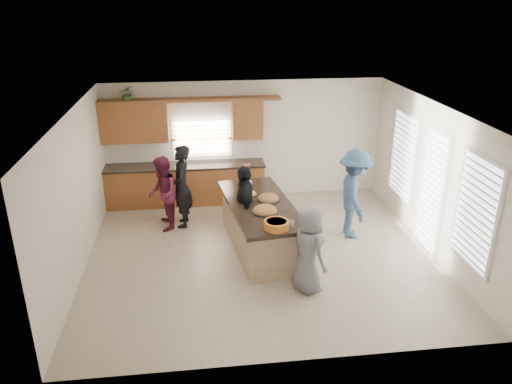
{
  "coord_description": "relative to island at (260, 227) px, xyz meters",
  "views": [
    {
      "loc": [
        -1.13,
        -8.33,
        4.7
      ],
      "look_at": [
        -0.06,
        0.34,
        1.15
      ],
      "focal_mm": 35.0,
      "sensor_mm": 36.0,
      "label": 1
    }
  ],
  "objects": [
    {
      "name": "floor",
      "position": [
        -0.01,
        -0.25,
        -0.45
      ],
      "size": [
        6.5,
        6.5,
        0.0
      ],
      "primitive_type": "plane",
      "color": "#BCAC8C",
      "rests_on": "ground"
    },
    {
      "name": "platter_front",
      "position": [
        0.03,
        -0.41,
        0.53
      ],
      "size": [
        0.49,
        0.49,
        0.2
      ],
      "color": "black",
      "rests_on": "island"
    },
    {
      "name": "potted_plant",
      "position": [
        -2.59,
        2.57,
        2.14
      ],
      "size": [
        0.38,
        0.34,
        0.39
      ],
      "primitive_type": "imported",
      "rotation": [
        0.0,
        0.0,
        -0.11
      ],
      "color": "#497B31",
      "rests_on": "back_cabinetry"
    },
    {
      "name": "woman_left_back",
      "position": [
        -1.49,
        1.23,
        0.43
      ],
      "size": [
        0.45,
        0.66,
        1.77
      ],
      "primitive_type": "imported",
      "rotation": [
        0.0,
        0.0,
        -1.61
      ],
      "color": "black",
      "rests_on": "ground"
    },
    {
      "name": "woman_left_mid",
      "position": [
        -1.89,
        1.12,
        0.33
      ],
      "size": [
        0.64,
        0.8,
        1.57
      ],
      "primitive_type": "imported",
      "rotation": [
        0.0,
        0.0,
        -1.51
      ],
      "color": "maroon",
      "rests_on": "ground"
    },
    {
      "name": "platter_mid",
      "position": [
        0.18,
        0.14,
        0.53
      ],
      "size": [
        0.46,
        0.46,
        0.18
      ],
      "color": "black",
      "rests_on": "island"
    },
    {
      "name": "room_shell",
      "position": [
        -0.01,
        -0.25,
        1.45
      ],
      "size": [
        6.52,
        6.02,
        2.81
      ],
      "color": "silver",
      "rests_on": "ground"
    },
    {
      "name": "woman_right_front",
      "position": [
        0.6,
        -1.54,
        0.3
      ],
      "size": [
        0.73,
        0.86,
        1.5
      ],
      "primitive_type": "imported",
      "rotation": [
        0.0,
        0.0,
        1.98
      ],
      "color": "slate",
      "rests_on": "ground"
    },
    {
      "name": "woman_left_front",
      "position": [
        -0.28,
        0.17,
        0.37
      ],
      "size": [
        0.45,
        0.99,
        1.65
      ],
      "primitive_type": "imported",
      "rotation": [
        0.0,
        0.0,
        -1.62
      ],
      "color": "black",
      "rests_on": "ground"
    },
    {
      "name": "flower_vase",
      "position": [
        -0.13,
        1.11,
        0.72
      ],
      "size": [
        0.14,
        0.14,
        0.41
      ],
      "color": "silver",
      "rests_on": "island"
    },
    {
      "name": "woman_right_back",
      "position": [
        1.93,
        0.31,
        0.46
      ],
      "size": [
        0.81,
        1.25,
        1.83
      ],
      "primitive_type": "imported",
      "rotation": [
        0.0,
        0.0,
        1.46
      ],
      "color": "#32526F",
      "rests_on": "ground"
    },
    {
      "name": "platter_back",
      "position": [
        -0.16,
        0.42,
        0.52
      ],
      "size": [
        0.31,
        0.31,
        0.13
      ],
      "color": "black",
      "rests_on": "island"
    },
    {
      "name": "clear_cup",
      "position": [
        0.4,
        -1.05,
        0.55
      ],
      "size": [
        0.09,
        0.09,
        0.1
      ],
      "primitive_type": "cylinder",
      "color": "white",
      "rests_on": "island"
    },
    {
      "name": "right_wall_glazing",
      "position": [
        3.21,
        -0.38,
        0.89
      ],
      "size": [
        0.06,
        4.0,
        2.25
      ],
      "color": "white",
      "rests_on": "ground"
    },
    {
      "name": "back_cabinetry",
      "position": [
        -1.48,
        2.48,
        0.46
      ],
      "size": [
        4.08,
        0.66,
        2.46
      ],
      "color": "brown",
      "rests_on": "ground"
    },
    {
      "name": "plate_stack",
      "position": [
        -0.15,
        1.05,
        0.52
      ],
      "size": [
        0.23,
        0.23,
        0.05
      ],
      "primitive_type": "cylinder",
      "color": "#B697DC",
      "rests_on": "island"
    },
    {
      "name": "island",
      "position": [
        0.0,
        0.0,
        0.0
      ],
      "size": [
        1.47,
        2.82,
        0.95
      ],
      "rotation": [
        0.0,
        0.0,
        0.12
      ],
      "color": "tan",
      "rests_on": "ground"
    },
    {
      "name": "salad_bowl",
      "position": [
        0.13,
        -1.11,
        0.58
      ],
      "size": [
        0.42,
        0.42,
        0.14
      ],
      "color": "orange",
      "rests_on": "island"
    }
  ]
}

